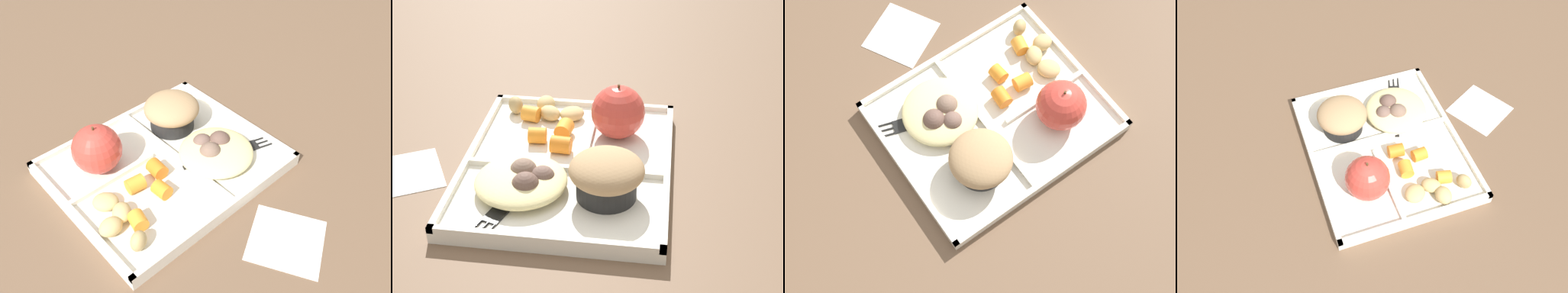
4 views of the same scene
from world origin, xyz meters
The scene contains 18 objects.
ground centered at (0.00, 0.00, 0.00)m, with size 6.00×6.00×0.00m, color brown.
lunch_tray centered at (0.00, 0.00, 0.01)m, with size 0.33×0.28×0.02m.
green_apple centered at (-0.08, 0.06, 0.05)m, with size 0.08×0.08×0.08m.
bran_muffin centered at (0.07, 0.06, 0.05)m, with size 0.09×0.09×0.06m.
carrot_slice_edge centered at (-0.11, -0.07, 0.03)m, with size 0.02×0.02×0.02m, color orange.
carrot_slice_near_corner centered at (-0.05, -0.05, 0.03)m, with size 0.02×0.02×0.02m, color orange.
carrot_slice_diagonal centered at (-0.03, -0.01, 0.03)m, with size 0.02×0.02×0.03m, color orange.
carrot_slice_back centered at (-0.07, -0.02, 0.03)m, with size 0.02×0.02×0.03m, color orange.
potato_chunk_golden centered at (-0.13, -0.10, 0.03)m, with size 0.03×0.02×0.03m, color tan.
potato_chunk_large centered at (-0.11, -0.04, 0.03)m, with size 0.03×0.03×0.02m, color tan.
potato_chunk_browned centered at (-0.14, -0.06, 0.03)m, with size 0.03×0.03×0.02m, color tan.
potato_chunk_wedge centered at (-0.12, -0.01, 0.02)m, with size 0.04×0.03×0.02m, color tan.
egg_noodle_pile centered at (0.07, -0.05, 0.03)m, with size 0.12×0.12×0.03m, color beige.
meatball_side centered at (0.08, -0.04, 0.03)m, with size 0.04×0.04×0.04m, color brown.
meatball_center centered at (0.05, -0.05, 0.03)m, with size 0.04×0.04×0.04m, color #755B4C.
meatball_front centered at (0.06, -0.02, 0.03)m, with size 0.03×0.03×0.03m, color brown.
plastic_fork centered at (0.10, -0.06, 0.02)m, with size 0.15×0.06×0.00m.
paper_napkin centered at (0.03, -0.22, 0.00)m, with size 0.10×0.10×0.00m, color white.
Camera 3 is at (0.23, 0.28, 0.77)m, focal length 49.07 mm.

